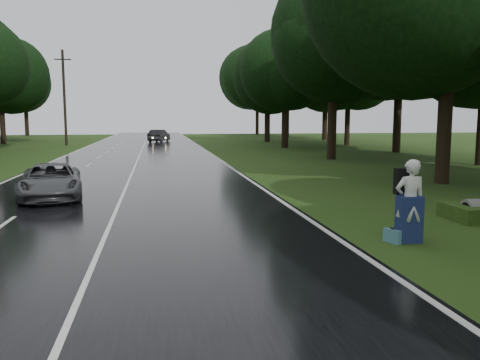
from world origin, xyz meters
name	(u,v)px	position (x,y,z in m)	size (l,w,h in m)	color
ground	(104,240)	(0.00, 0.00, 0.00)	(160.00, 160.00, 0.00)	#254013
road	(136,165)	(0.00, 20.00, 0.02)	(12.00, 140.00, 0.04)	black
lane_center	(136,164)	(0.00, 20.00, 0.04)	(0.12, 140.00, 0.01)	silver
grey_car	(51,181)	(-2.60, 6.70, 0.69)	(2.17, 4.70, 1.31)	#46484B
far_car	(159,136)	(1.70, 49.44, 0.81)	(1.62, 4.66, 1.53)	black
hitchhiker	(409,204)	(7.47, -1.50, 0.96)	(0.76, 0.69, 2.06)	silver
suitcase	(392,236)	(7.03, -1.52, 0.17)	(0.14, 0.47, 0.34)	teal
utility_pole_far	(67,145)	(-8.50, 44.25, 0.00)	(1.80, 0.28, 10.38)	black
tree_left_f	(4,144)	(-16.30, 48.65, 0.00)	(8.78, 8.78, 13.71)	black
tree_right_c	(441,183)	(14.51, 8.31, 0.00)	(10.04, 10.04, 15.69)	black
tree_right_d	(331,159)	(14.13, 22.00, 0.00)	(10.21, 10.21, 15.96)	black
tree_right_e	(285,148)	(14.27, 35.85, 0.00)	(8.91, 8.91, 13.92)	black
tree_right_f	(267,142)	(15.33, 48.58, 0.00)	(8.94, 8.94, 13.97)	black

